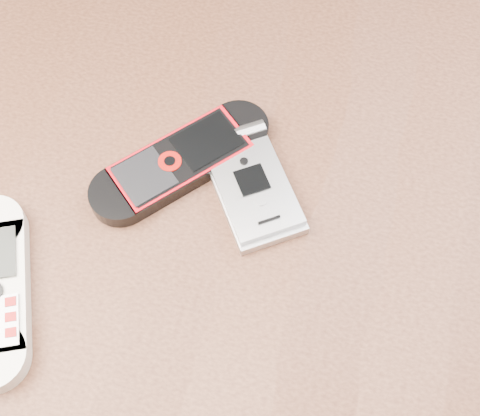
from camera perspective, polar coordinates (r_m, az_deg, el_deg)
name	(u,v)px	position (r m, az deg, el deg)	size (l,w,h in m)	color
ground	(237,411)	(1.20, -0.24, -16.94)	(4.00, 4.00, 0.00)	#472B19
table	(234,268)	(0.58, -0.48, -5.17)	(1.20, 0.80, 0.75)	black
nokia_black_red	(181,161)	(0.50, -5.04, 4.03)	(0.05, 0.15, 0.01)	black
motorola_razr	(253,188)	(0.49, 1.12, 1.75)	(0.05, 0.10, 0.02)	silver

